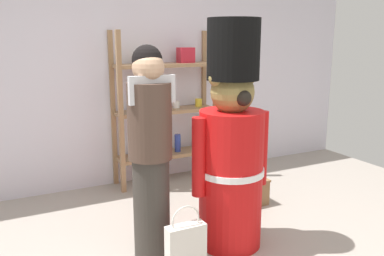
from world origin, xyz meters
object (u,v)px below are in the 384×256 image
object	(u,v)px
person_shopper	(150,149)
shopping_bag	(186,247)
merchandise_shelf	(166,107)
display_crate	(245,190)
teddy_bear_guard	(231,149)

from	to	relation	value
person_shopper	shopping_bag	size ratio (longest dim) A/B	3.19
person_shopper	shopping_bag	distance (m)	0.76
merchandise_shelf	person_shopper	world-z (taller)	merchandise_shelf
shopping_bag	display_crate	world-z (taller)	shopping_bag
merchandise_shelf	person_shopper	xyz separation A→B (m)	(-0.79, -1.55, -0.02)
person_shopper	display_crate	xyz separation A→B (m)	(1.24, 0.55, -0.73)
merchandise_shelf	shopping_bag	size ratio (longest dim) A/B	3.44
merchandise_shelf	shopping_bag	world-z (taller)	merchandise_shelf
person_shopper	shopping_bag	world-z (taller)	person_shopper
teddy_bear_guard	person_shopper	world-z (taller)	teddy_bear_guard
person_shopper	shopping_bag	xyz separation A→B (m)	(0.13, -0.32, -0.67)
teddy_bear_guard	display_crate	world-z (taller)	teddy_bear_guard
merchandise_shelf	display_crate	xyz separation A→B (m)	(0.45, -0.99, -0.74)
person_shopper	teddy_bear_guard	bearing A→B (deg)	-9.82
merchandise_shelf	display_crate	bearing A→B (deg)	-65.50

